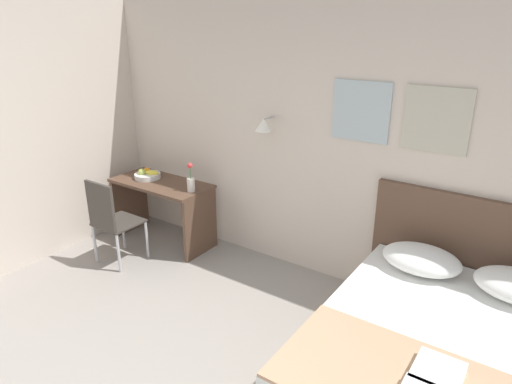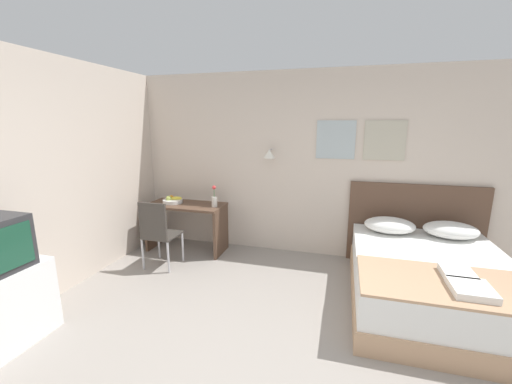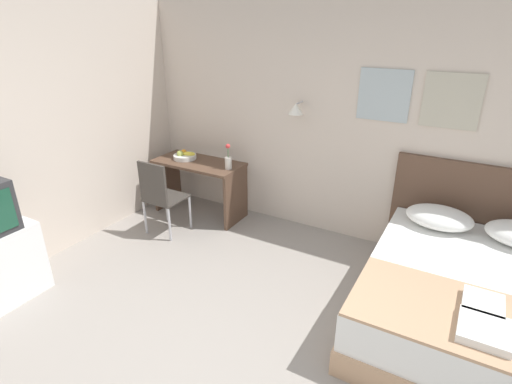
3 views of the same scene
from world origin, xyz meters
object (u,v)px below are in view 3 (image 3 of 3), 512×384
(bed, at_px, (465,302))
(fruit_bowl, at_px, (185,156))
(flower_vase, at_px, (228,161))
(desk, at_px, (199,178))
(throw_blanket, at_px, (468,317))
(desk_chair, at_px, (160,193))
(folded_towel_mid_bed, at_px, (484,331))
(folded_towel_near_foot, at_px, (483,304))
(headboard, at_px, (479,219))
(pillow_left, at_px, (439,217))

(bed, distance_m, fruit_bowl, 3.56)
(fruit_bowl, bearing_deg, flower_vase, -2.98)
(desk, height_order, fruit_bowl, fruit_bowl)
(throw_blanket, bearing_deg, desk_chair, 169.89)
(folded_towel_mid_bed, bearing_deg, folded_towel_near_foot, 93.32)
(throw_blanket, relative_size, folded_towel_near_foot, 5.36)
(desk, bearing_deg, throw_blanket, -21.52)
(flower_vase, bearing_deg, throw_blanket, -24.39)
(throw_blanket, distance_m, folded_towel_near_foot, 0.17)
(headboard, height_order, fruit_bowl, headboard)
(desk, xyz_separation_m, flower_vase, (0.48, -0.03, 0.33))
(desk_chair, bearing_deg, flower_vase, 50.83)
(bed, distance_m, desk_chair, 3.30)
(headboard, xyz_separation_m, desk_chair, (-3.29, -1.04, -0.03))
(folded_towel_near_foot, bearing_deg, flower_vase, 158.65)
(desk, bearing_deg, flower_vase, -3.25)
(headboard, bearing_deg, bed, -90.00)
(headboard, bearing_deg, flower_vase, -172.13)
(throw_blanket, relative_size, flower_vase, 4.89)
(fruit_bowl, xyz_separation_m, flower_vase, (0.71, -0.04, 0.07))
(fruit_bowl, distance_m, flower_vase, 0.71)
(desk_chair, bearing_deg, desk, 85.37)
(folded_towel_mid_bed, relative_size, desk_chair, 0.35)
(fruit_bowl, bearing_deg, folded_towel_mid_bed, -21.87)
(pillow_left, bearing_deg, folded_towel_mid_bed, -73.09)
(pillow_left, relative_size, throw_blanket, 0.40)
(pillow_left, relative_size, folded_towel_mid_bed, 1.89)
(fruit_bowl, bearing_deg, desk, -2.40)
(pillow_left, relative_size, desk, 0.53)
(desk, distance_m, fruit_bowl, 0.34)
(bed, height_order, pillow_left, pillow_left)
(headboard, distance_m, desk, 3.25)
(pillow_left, xyz_separation_m, folded_towel_near_foot, (0.43, -1.18, -0.04))
(pillow_left, xyz_separation_m, folded_towel_mid_bed, (0.44, -1.46, -0.04))
(headboard, relative_size, desk_chair, 1.83)
(headboard, xyz_separation_m, throw_blanket, (0.00, -1.63, -0.01))
(folded_towel_near_foot, height_order, desk_chair, desk_chair)
(bed, bearing_deg, desk, 167.99)
(desk_chair, relative_size, flower_vase, 2.96)
(pillow_left, bearing_deg, desk_chair, -165.94)
(pillow_left, relative_size, fruit_bowl, 2.09)
(bed, bearing_deg, desk_chair, -180.00)
(headboard, xyz_separation_m, folded_towel_near_foot, (0.08, -1.49, 0.03))
(pillow_left, bearing_deg, throw_blanket, -75.18)
(bed, xyz_separation_m, desk_chair, (-3.29, -0.00, 0.27))
(throw_blanket, bearing_deg, folded_towel_mid_bed, -56.12)
(folded_towel_near_foot, bearing_deg, fruit_bowl, 162.09)
(throw_blanket, bearing_deg, flower_vase, 155.61)
(headboard, distance_m, fruit_bowl, 3.48)
(desk, bearing_deg, pillow_left, 0.95)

